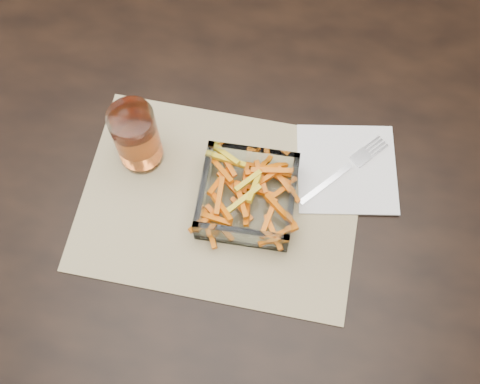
{
  "coord_description": "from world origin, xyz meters",
  "views": [
    {
      "loc": [
        0.09,
        -0.43,
        1.66
      ],
      "look_at": [
        0.02,
        -0.06,
        0.78
      ],
      "focal_mm": 45.0,
      "sensor_mm": 36.0,
      "label": 1
    }
  ],
  "objects_px": {
    "tumbler": "(137,138)",
    "fork": "(346,169)",
    "dining_table": "(232,188)",
    "glass_bowl": "(247,197)"
  },
  "relations": [
    {
      "from": "dining_table",
      "to": "tumbler",
      "type": "xyz_separation_m",
      "value": [
        -0.15,
        -0.0,
        0.15
      ]
    },
    {
      "from": "tumbler",
      "to": "glass_bowl",
      "type": "bearing_deg",
      "value": -16.64
    },
    {
      "from": "glass_bowl",
      "to": "fork",
      "type": "height_order",
      "value": "glass_bowl"
    },
    {
      "from": "dining_table",
      "to": "tumbler",
      "type": "distance_m",
      "value": 0.21
    },
    {
      "from": "fork",
      "to": "dining_table",
      "type": "bearing_deg",
      "value": -130.23
    },
    {
      "from": "glass_bowl",
      "to": "tumbler",
      "type": "height_order",
      "value": "tumbler"
    },
    {
      "from": "dining_table",
      "to": "fork",
      "type": "bearing_deg",
      "value": 7.56
    },
    {
      "from": "tumbler",
      "to": "fork",
      "type": "bearing_deg",
      "value": 4.93
    },
    {
      "from": "tumbler",
      "to": "fork",
      "type": "height_order",
      "value": "tumbler"
    },
    {
      "from": "glass_bowl",
      "to": "tumbler",
      "type": "xyz_separation_m",
      "value": [
        -0.19,
        0.06,
        0.04
      ]
    }
  ]
}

